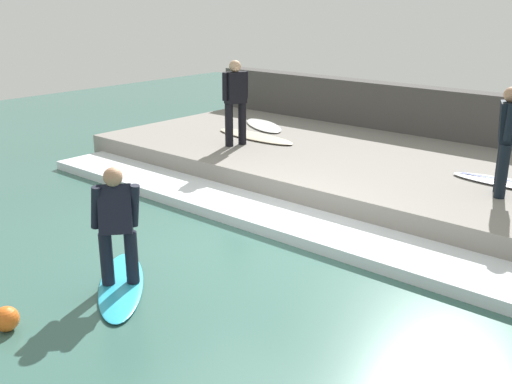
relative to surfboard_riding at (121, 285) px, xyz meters
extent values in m
plane|color=#386056|center=(1.69, -0.25, -0.03)|extent=(28.00, 28.00, 0.00)
cube|color=gray|center=(5.57, -0.25, 0.20)|extent=(4.40, 11.22, 0.46)
cube|color=#474442|center=(8.02, -0.25, 0.70)|extent=(0.50, 11.78, 1.46)
cube|color=silver|center=(2.83, -0.25, 0.05)|extent=(1.08, 10.66, 0.16)
ellipsoid|color=#2DADD1|center=(0.00, 0.00, 0.00)|extent=(1.56, 1.71, 0.06)
cylinder|color=black|center=(0.11, -0.09, 0.35)|extent=(0.15, 0.15, 0.63)
cylinder|color=black|center=(-0.11, 0.09, 0.35)|extent=(0.15, 0.15, 0.63)
cube|color=black|center=(0.00, 0.00, 0.95)|extent=(0.54, 0.54, 0.61)
sphere|color=#A87A5B|center=(0.00, 0.00, 1.33)|extent=(0.22, 0.22, 0.22)
cylinder|color=black|center=(0.16, -0.14, 0.98)|extent=(0.11, 0.18, 0.51)
cylinder|color=black|center=(-0.16, 0.14, 0.98)|extent=(0.11, 0.18, 0.51)
cylinder|color=black|center=(4.83, 2.41, 0.85)|extent=(0.16, 0.16, 0.83)
cylinder|color=black|center=(4.54, 2.50, 0.85)|extent=(0.16, 0.16, 0.83)
cube|color=black|center=(4.68, 2.46, 1.57)|extent=(0.44, 0.34, 0.60)
sphere|color=tan|center=(4.68, 2.46, 1.97)|extent=(0.23, 0.23, 0.23)
cylinder|color=black|center=(4.90, 2.39, 1.60)|extent=(0.11, 0.12, 0.53)
cylinder|color=black|center=(4.47, 2.52, 1.60)|extent=(0.11, 0.12, 0.53)
ellipsoid|color=beige|center=(5.43, 2.61, 0.46)|extent=(0.73, 2.10, 0.06)
cylinder|color=black|center=(5.09, -2.54, 0.83)|extent=(0.15, 0.15, 0.80)
cylinder|color=black|center=(4.82, -2.65, 0.83)|extent=(0.15, 0.15, 0.80)
cube|color=black|center=(4.95, -2.59, 1.53)|extent=(0.45, 0.38, 0.60)
sphere|color=#A87A5B|center=(4.95, -2.59, 1.92)|extent=(0.22, 0.22, 0.22)
cylinder|color=black|center=(5.15, -2.51, 1.56)|extent=(0.11, 0.12, 0.52)
cylinder|color=black|center=(4.75, -2.67, 1.56)|extent=(0.11, 0.12, 0.52)
ellipsoid|color=silver|center=(5.54, -2.55, 0.46)|extent=(0.52, 1.81, 0.06)
ellipsoid|color=navy|center=(5.54, -2.55, 0.49)|extent=(0.12, 1.66, 0.01)
ellipsoid|color=white|center=(6.39, 3.17, 0.46)|extent=(1.35, 1.71, 0.06)
sphere|color=orange|center=(-1.35, 0.11, 0.10)|extent=(0.26, 0.26, 0.26)
camera|label=1|loc=(-3.78, -5.35, 3.25)|focal=42.00mm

